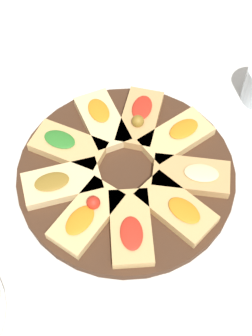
% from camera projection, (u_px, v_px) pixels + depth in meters
% --- Properties ---
extents(ground_plane, '(3.00, 3.00, 0.00)m').
position_uv_depth(ground_plane, '(126.00, 176.00, 0.86)').
color(ground_plane, silver).
extents(serving_board, '(0.39, 0.39, 0.02)m').
position_uv_depth(serving_board, '(126.00, 173.00, 0.85)').
color(serving_board, '#422819').
rests_on(serving_board, ground_plane).
extents(focaccia_slice_0, '(0.13, 0.15, 0.02)m').
position_uv_depth(focaccia_slice_0, '(177.00, 136.00, 0.87)').
color(focaccia_slice_0, '#DBB775').
rests_on(focaccia_slice_0, serving_board).
extents(focaccia_slice_1, '(0.09, 0.15, 0.04)m').
position_uv_depth(focaccia_slice_1, '(140.00, 118.00, 0.89)').
color(focaccia_slice_1, tan).
rests_on(focaccia_slice_1, serving_board).
extents(focaccia_slice_2, '(0.14, 0.14, 0.02)m').
position_uv_depth(focaccia_slice_2, '(102.00, 120.00, 0.89)').
color(focaccia_slice_2, '#E5C689').
rests_on(focaccia_slice_2, serving_board).
extents(focaccia_slice_3, '(0.14, 0.07, 0.02)m').
position_uv_depth(focaccia_slice_3, '(68.00, 146.00, 0.86)').
color(focaccia_slice_3, tan).
rests_on(focaccia_slice_3, serving_board).
extents(focaccia_slice_4, '(0.15, 0.14, 0.02)m').
position_uv_depth(focaccia_slice_4, '(61.00, 183.00, 0.82)').
color(focaccia_slice_4, '#E5C689').
rests_on(focaccia_slice_4, serving_board).
extents(focaccia_slice_5, '(0.09, 0.14, 0.04)m').
position_uv_depth(focaccia_slice_5, '(87.00, 215.00, 0.78)').
color(focaccia_slice_5, '#DBB775').
rests_on(focaccia_slice_5, serving_board).
extents(focaccia_slice_6, '(0.12, 0.15, 0.02)m').
position_uv_depth(focaccia_slice_6, '(131.00, 228.00, 0.77)').
color(focaccia_slice_6, tan).
rests_on(focaccia_slice_6, serving_board).
extents(focaccia_slice_7, '(0.15, 0.11, 0.02)m').
position_uv_depth(focaccia_slice_7, '(176.00, 208.00, 0.79)').
color(focaccia_slice_7, tan).
rests_on(focaccia_slice_7, serving_board).
extents(focaccia_slice_8, '(0.15, 0.10, 0.02)m').
position_uv_depth(focaccia_slice_8, '(192.00, 175.00, 0.83)').
color(focaccia_slice_8, tan).
rests_on(focaccia_slice_8, serving_board).
extents(napkin_stack, '(0.13, 0.12, 0.01)m').
position_uv_depth(napkin_stack, '(22.00, 71.00, 0.99)').
color(napkin_stack, white).
rests_on(napkin_stack, ground_plane).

